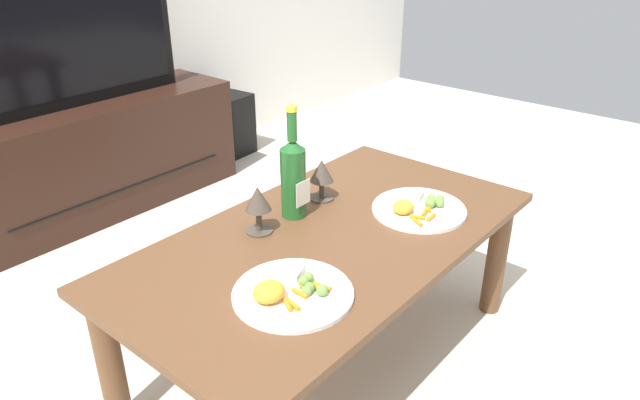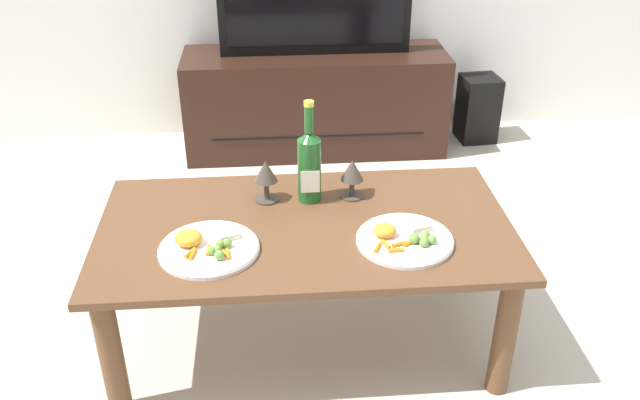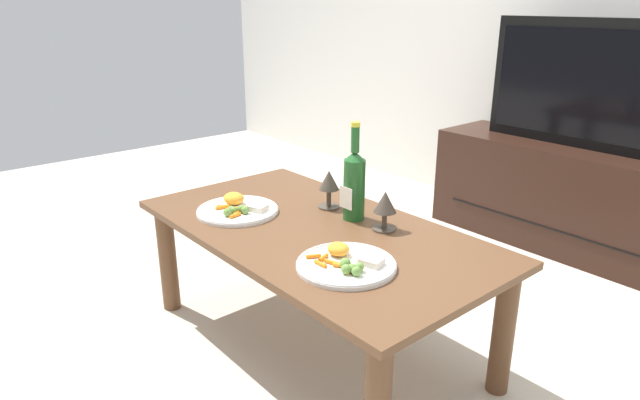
# 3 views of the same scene
# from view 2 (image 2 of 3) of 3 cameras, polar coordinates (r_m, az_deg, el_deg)

# --- Properties ---
(ground_plane) EXTENTS (6.40, 6.40, 0.00)m
(ground_plane) POSITION_cam_2_polar(r_m,az_deg,el_deg) (2.40, -1.12, -11.54)
(ground_plane) COLOR beige
(dining_table) EXTENTS (1.30, 0.70, 0.46)m
(dining_table) POSITION_cam_2_polar(r_m,az_deg,el_deg) (2.16, -1.22, -3.81)
(dining_table) COLOR brown
(dining_table) RESTS_ON ground_plane
(tv_stand) EXTENTS (1.35, 0.42, 0.52)m
(tv_stand) POSITION_cam_2_polar(r_m,az_deg,el_deg) (3.60, -0.39, 8.27)
(tv_stand) COLOR black
(tv_stand) RESTS_ON ground_plane
(floor_speaker) EXTENTS (0.21, 0.21, 0.36)m
(floor_speaker) POSITION_cam_2_polar(r_m,az_deg,el_deg) (3.84, 13.17, 7.54)
(floor_speaker) COLOR black
(floor_speaker) RESTS_ON ground_plane
(wine_bottle) EXTENTS (0.08, 0.08, 0.35)m
(wine_bottle) POSITION_cam_2_polar(r_m,az_deg,el_deg) (2.20, -0.91, 3.13)
(wine_bottle) COLOR #1E5923
(wine_bottle) RESTS_ON dining_table
(goblet_left) EXTENTS (0.08, 0.08, 0.14)m
(goblet_left) POSITION_cam_2_polar(r_m,az_deg,el_deg) (2.22, -4.60, 2.19)
(goblet_left) COLOR #473D33
(goblet_left) RESTS_ON dining_table
(goblet_right) EXTENTS (0.08, 0.08, 0.14)m
(goblet_right) POSITION_cam_2_polar(r_m,az_deg,el_deg) (2.24, 2.74, 2.33)
(goblet_right) COLOR #473D33
(goblet_right) RESTS_ON dining_table
(dinner_plate_left) EXTENTS (0.30, 0.30, 0.06)m
(dinner_plate_left) POSITION_cam_2_polar(r_m,az_deg,el_deg) (2.02, -9.47, -3.92)
(dinner_plate_left) COLOR white
(dinner_plate_left) RESTS_ON dining_table
(dinner_plate_right) EXTENTS (0.29, 0.29, 0.05)m
(dinner_plate_right) POSITION_cam_2_polar(r_m,az_deg,el_deg) (2.05, 7.15, -3.24)
(dinner_plate_right) COLOR white
(dinner_plate_right) RESTS_ON dining_table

